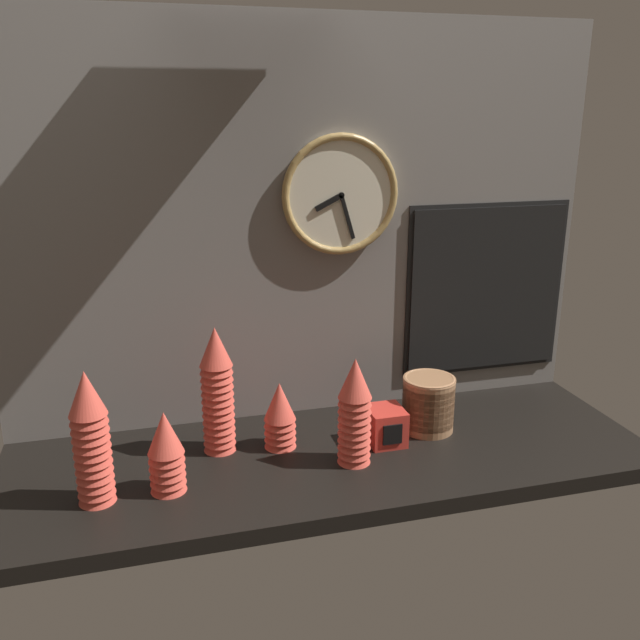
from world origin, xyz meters
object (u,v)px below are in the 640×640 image
at_px(cup_stack_far_left, 91,438).
at_px(bowl_stack_right, 428,402).
at_px(cup_stack_center_right, 355,411).
at_px(menu_board, 486,289).
at_px(wall_clock, 340,195).
at_px(cup_stack_center_left, 217,390).
at_px(cup_stack_left, 166,452).
at_px(napkin_dispenser, 385,426).
at_px(cup_stack_center, 280,415).

height_order(cup_stack_far_left, bowl_stack_right, cup_stack_far_left).
distance_m(cup_stack_far_left, cup_stack_center_right, 0.60).
bearing_deg(menu_board, cup_stack_far_left, -163.27).
relative_size(cup_stack_far_left, menu_board, 0.61).
bearing_deg(wall_clock, cup_stack_far_left, -153.68).
xyz_separation_m(cup_stack_center_left, cup_stack_center_right, (0.31, -0.15, -0.03)).
bearing_deg(bowl_stack_right, cup_stack_left, -169.23).
relative_size(cup_stack_center_left, bowl_stack_right, 2.19).
bearing_deg(cup_stack_center_left, bowl_stack_right, -3.15).
xyz_separation_m(cup_stack_center_right, napkin_dispenser, (0.11, 0.07, -0.09)).
distance_m(cup_stack_far_left, napkin_dispenser, 0.72).
height_order(cup_stack_center, wall_clock, wall_clock).
relative_size(cup_stack_center, menu_board, 0.35).
relative_size(cup_stack_center, bowl_stack_right, 1.17).
distance_m(cup_stack_center, menu_board, 0.72).
bearing_deg(napkin_dispenser, bowl_stack_right, 17.11).
bearing_deg(cup_stack_far_left, bowl_stack_right, 9.07).
distance_m(bowl_stack_right, napkin_dispenser, 0.14).
bearing_deg(wall_clock, cup_stack_left, -147.34).
height_order(cup_stack_center_left, napkin_dispenser, cup_stack_center_left).
xyz_separation_m(cup_stack_far_left, napkin_dispenser, (0.70, 0.09, -0.11)).
xyz_separation_m(cup_stack_far_left, menu_board, (1.09, 0.33, 0.17)).
bearing_deg(cup_stack_center_left, cup_stack_center_right, -25.45).
bearing_deg(cup_stack_center, cup_stack_left, -154.26).
bearing_deg(menu_board, cup_stack_center, -164.01).
height_order(cup_stack_center_left, menu_board, menu_board).
relative_size(cup_stack_center_right, bowl_stack_right, 1.81).
bearing_deg(wall_clock, menu_board, 1.14).
distance_m(cup_stack_center_left, wall_clock, 0.59).
height_order(bowl_stack_right, wall_clock, wall_clock).
xyz_separation_m(cup_stack_center, napkin_dispenser, (0.26, -0.05, -0.04)).
height_order(cup_stack_far_left, wall_clock, wall_clock).
bearing_deg(cup_stack_far_left, wall_clock, 26.32).
height_order(cup_stack_center_right, wall_clock, wall_clock).
bearing_deg(menu_board, napkin_dispenser, -148.74).
relative_size(wall_clock, menu_board, 0.63).
bearing_deg(napkin_dispenser, cup_stack_center_right, -145.60).
height_order(bowl_stack_right, menu_board, menu_board).
bearing_deg(wall_clock, napkin_dispenser, -75.89).
xyz_separation_m(cup_stack_left, napkin_dispenser, (0.55, 0.09, -0.05)).
distance_m(cup_stack_far_left, menu_board, 1.15).
xyz_separation_m(cup_stack_left, cup_stack_center_right, (0.44, 0.01, 0.04)).
bearing_deg(cup_stack_center_left, cup_stack_left, -130.09).
xyz_separation_m(cup_stack_center, cup_stack_left, (-0.29, -0.14, 0.01)).
height_order(wall_clock, napkin_dispenser, wall_clock).
height_order(cup_stack_left, cup_stack_center_right, cup_stack_center_right).
distance_m(cup_stack_center_left, cup_stack_center, 0.17).
height_order(cup_stack_center_left, cup_stack_center_right, cup_stack_center_left).
xyz_separation_m(cup_stack_center_left, bowl_stack_right, (0.55, -0.03, -0.09)).
bearing_deg(cup_stack_center_right, bowl_stack_right, 25.43).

